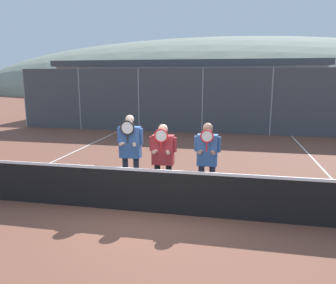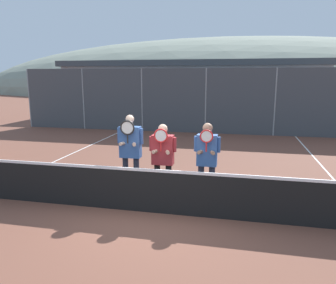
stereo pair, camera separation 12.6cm
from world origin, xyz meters
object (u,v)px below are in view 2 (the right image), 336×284
object	(u,v)px
player_leftmost	(130,149)
player_center_left	(163,156)
car_far_left	(109,107)
car_center	(292,112)
player_center_right	(207,157)
car_left_of_center	(196,109)

from	to	relation	value
player_leftmost	player_center_left	xyz separation A→B (m)	(0.79, -0.14, -0.09)
car_far_left	car_center	xyz separation A→B (m)	(10.09, 0.26, -0.06)
player_center_left	car_center	world-z (taller)	car_center
player_leftmost	car_center	size ratio (longest dim) A/B	0.39
player_center_left	player_center_right	distance (m)	0.96
player_center_right	car_center	bearing A→B (deg)	73.84
player_center_right	car_far_left	xyz separation A→B (m)	(-6.82, 11.02, -0.09)
car_left_of_center	car_center	bearing A→B (deg)	-0.96
car_far_left	car_left_of_center	world-z (taller)	car_far_left
player_leftmost	player_center_left	size ratio (longest dim) A/B	1.10
player_center_left	car_left_of_center	xyz separation A→B (m)	(-0.80, 11.37, -0.08)
player_center_left	car_far_left	bearing A→B (deg)	117.99
player_leftmost	player_center_left	distance (m)	0.81
car_center	player_center_right	bearing A→B (deg)	-106.16
player_center_right	player_leftmost	bearing A→B (deg)	175.74
player_center_right	car_far_left	size ratio (longest dim) A/B	0.37
player_center_right	car_far_left	world-z (taller)	car_far_left
player_leftmost	car_far_left	distance (m)	12.01
player_center_right	car_center	size ratio (longest dim) A/B	0.37
player_leftmost	player_center_right	world-z (taller)	player_leftmost
player_center_right	car_left_of_center	bearing A→B (deg)	98.80
player_center_left	player_center_right	size ratio (longest dim) A/B	0.97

